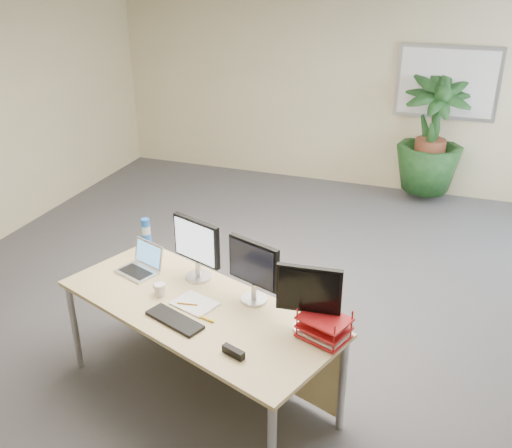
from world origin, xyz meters
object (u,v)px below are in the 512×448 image
(desk, at_px, (209,319))
(monitor_right, at_px, (254,268))
(floor_plant, at_px, (430,147))
(laptop, at_px, (142,264))
(monitor_left, at_px, (197,245))

(desk, xyz_separation_m, monitor_right, (0.32, 0.09, 0.44))
(floor_plant, height_order, monitor_right, floor_plant)
(laptop, bearing_deg, floor_plant, 66.03)
(floor_plant, bearing_deg, monitor_left, -108.74)
(desk, bearing_deg, monitor_left, 127.57)
(monitor_left, distance_m, monitor_right, 0.53)
(desk, relative_size, monitor_left, 4.64)
(monitor_left, bearing_deg, monitor_right, -17.17)
(monitor_left, relative_size, laptop, 1.30)
(desk, bearing_deg, monitor_right, 16.07)
(desk, relative_size, laptop, 6.03)
(desk, relative_size, floor_plant, 1.51)
(desk, xyz_separation_m, floor_plant, (1.23, 4.44, 0.12))
(floor_plant, xyz_separation_m, laptop, (-1.88, -4.23, 0.11))
(monitor_right, distance_m, laptop, 1.00)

